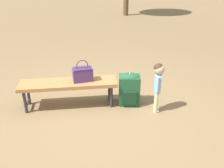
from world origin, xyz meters
TOP-DOWN VIEW (x-y plane):
  - ground_plane at (0.00, 0.00)m, footprint 40.00×40.00m
  - park_bench at (-0.59, 0.19)m, footprint 1.64×0.62m
  - handbag at (-0.35, 0.24)m, footprint 0.36×0.26m
  - child_standing at (0.86, 0.04)m, footprint 0.17×0.22m
  - backpack_large at (0.43, 0.27)m, footprint 0.36×0.32m

SIDE VIEW (x-z plane):
  - ground_plane at x=0.00m, z-range 0.00..0.00m
  - backpack_large at x=0.43m, z-range 0.00..0.60m
  - park_bench at x=-0.59m, z-range 0.17..0.62m
  - child_standing at x=0.86m, z-range 0.14..0.97m
  - handbag at x=-0.35m, z-range 0.39..0.76m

